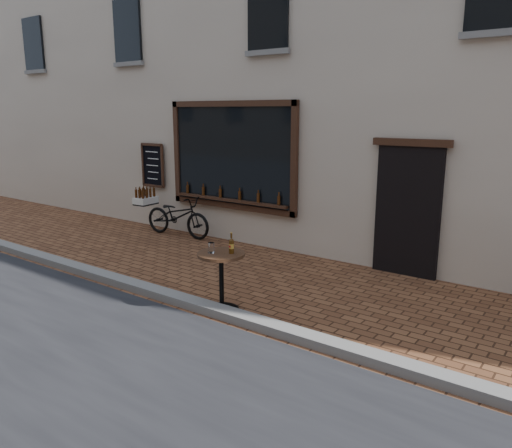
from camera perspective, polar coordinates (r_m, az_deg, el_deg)
The scene contains 5 objects.
ground at distance 7.20m, azimuth -8.29°, elevation -9.88°, with size 90.00×90.00×0.00m, color #58311C.
kerb at distance 7.31m, azimuth -7.19°, elevation -8.99°, with size 90.00×0.25×0.12m, color slate.
shop_building at distance 12.35m, azimuth 14.36°, elevation 22.85°, with size 28.00×6.20×10.00m.
cargo_bicycle at distance 11.35m, azimuth -9.07°, elevation 1.00°, with size 2.07×0.73×1.00m.
bistro_table at distance 6.97m, azimuth -3.96°, elevation -5.23°, with size 0.66×0.66×1.14m.
Camera 1 is at (4.71, -4.69, 2.75)m, focal length 35.00 mm.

